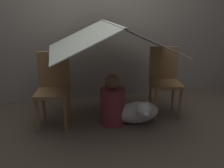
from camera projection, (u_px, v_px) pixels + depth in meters
name	position (u px, v px, depth m)	size (l,w,h in m)	color
ground_plane	(117.00, 129.00, 2.90)	(8.80, 8.80, 0.00)	brown
wall_back	(98.00, 13.00, 3.51)	(7.00, 0.05, 2.50)	gray
chair_left	(53.00, 86.00, 2.88)	(0.43, 0.43, 0.86)	olive
chair_right	(165.00, 78.00, 3.18)	(0.42, 0.42, 0.86)	olive
sheet_canopy	(112.00, 38.00, 2.79)	(1.39, 1.12, 0.33)	silver
person_front	(113.00, 103.00, 2.96)	(0.29, 0.29, 0.62)	maroon
dog	(139.00, 112.00, 2.97)	(0.51, 0.43, 0.36)	silver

